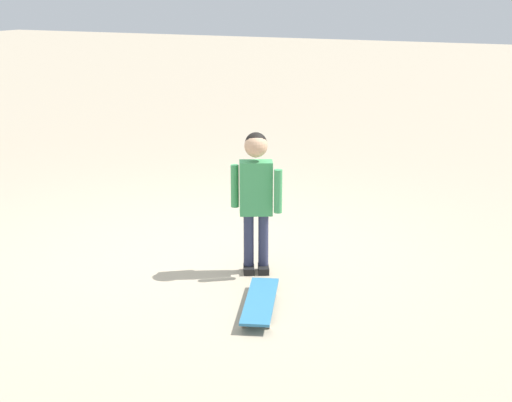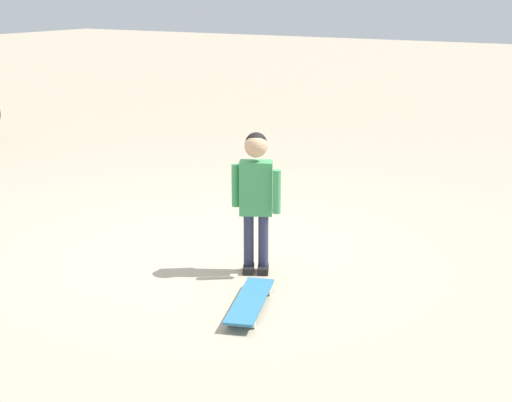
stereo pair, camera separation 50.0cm
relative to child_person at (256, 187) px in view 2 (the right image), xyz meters
name	(u,v)px [view 2 (the right image)]	position (x,y,z in m)	size (l,w,h in m)	color
ground_plane	(209,252)	(0.16, 0.53, -0.66)	(50.00, 50.00, 0.00)	tan
child_person	(256,187)	(0.00, 0.00, 0.00)	(0.26, 0.41, 1.06)	#2D3351
skateboard	(250,301)	(-0.62, -0.33, -0.60)	(0.78, 0.43, 0.07)	teal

